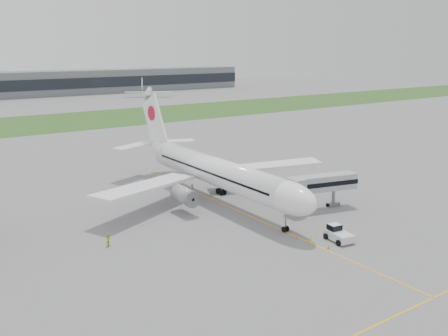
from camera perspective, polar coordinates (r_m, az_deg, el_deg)
ground at (r=88.14m, az=0.52°, el=-4.43°), size 600.00×600.00×0.00m
apron_markings at (r=84.32m, az=2.49°, el=-5.30°), size 70.00×70.00×0.04m
grass_strip at (r=196.44m, az=-20.18°, el=4.81°), size 600.00×50.00×0.02m
airliner at (r=90.45m, az=-1.25°, el=-0.23°), size 48.13×53.95×17.88m
pushback_tug at (r=74.89m, az=12.89°, el=-7.32°), size 3.37×4.54×2.18m
jet_bridge at (r=87.03m, az=10.79°, el=-1.79°), size 13.47×5.61×6.15m
safety_cone_left at (r=74.55m, az=8.32°, el=-7.82°), size 0.37×0.37×0.51m
safety_cone_right at (r=71.70m, az=11.87°, el=-8.86°), size 0.39×0.39×0.53m
ground_crew_near at (r=72.03m, az=9.97°, el=-8.22°), size 0.66×0.66×1.55m
ground_crew_far at (r=72.75m, az=-13.01°, el=-8.01°), size 1.15×1.10×1.87m
distant_aircraft_right at (r=285.99m, az=-8.57°, el=8.01°), size 34.40×33.19×10.10m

